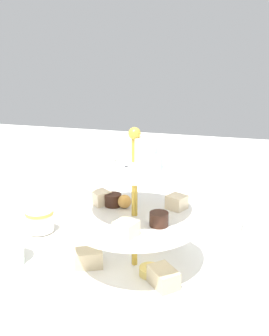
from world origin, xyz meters
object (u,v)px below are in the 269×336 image
(teacup_with_saucer, at_px, (40,222))
(butter_knife_right, at_px, (117,207))
(water_glass_short_left, at_px, (5,246))
(tiered_serving_stand, at_px, (135,228))
(water_glass_tall_right, at_px, (226,207))

(teacup_with_saucer, xyz_separation_m, butter_knife_right, (0.11, 0.18, -0.02))
(water_glass_short_left, distance_m, butter_knife_right, 0.32)
(teacup_with_saucer, bearing_deg, butter_knife_right, 58.58)
(butter_knife_right, bearing_deg, teacup_with_saucer, 27.76)
(tiered_serving_stand, relative_size, butter_knife_right, 1.62)
(water_glass_short_left, relative_size, butter_knife_right, 0.41)
(water_glass_tall_right, bearing_deg, tiered_serving_stand, -127.12)
(tiered_serving_stand, bearing_deg, water_glass_tall_right, 52.88)
(tiered_serving_stand, bearing_deg, water_glass_short_left, -167.30)
(teacup_with_saucer, bearing_deg, water_glass_short_left, -87.80)
(water_glass_tall_right, distance_m, butter_knife_right, 0.28)
(teacup_with_saucer, bearing_deg, water_glass_tall_right, 16.24)
(water_glass_tall_right, distance_m, teacup_with_saucer, 0.39)
(water_glass_tall_right, bearing_deg, butter_knife_right, 165.28)
(water_glass_short_left, height_order, teacup_with_saucer, water_glass_short_left)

